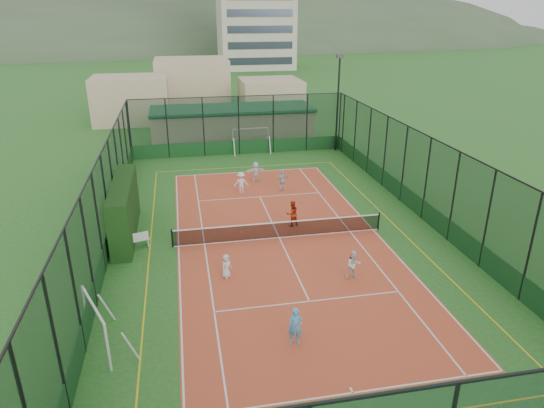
% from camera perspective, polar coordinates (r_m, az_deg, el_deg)
% --- Properties ---
extents(ground, '(300.00, 300.00, 0.00)m').
position_cam_1_polar(ground, '(26.85, 0.86, -4.01)').
color(ground, '#216123').
rests_on(ground, ground).
extents(court_slab, '(11.17, 23.97, 0.01)m').
position_cam_1_polar(court_slab, '(26.85, 0.86, -4.00)').
color(court_slab, '#C6502C').
rests_on(court_slab, ground).
extents(tennis_net, '(11.67, 0.12, 1.06)m').
position_cam_1_polar(tennis_net, '(26.62, 0.87, -2.98)').
color(tennis_net, black).
rests_on(tennis_net, ground).
extents(perimeter_fence, '(18.12, 34.12, 5.00)m').
position_cam_1_polar(perimeter_fence, '(25.85, 0.89, 0.98)').
color(perimeter_fence, black).
rests_on(perimeter_fence, ground).
extents(floodlight_ne, '(0.60, 0.26, 8.25)m').
position_cam_1_polar(floodlight_ne, '(43.13, 7.73, 11.59)').
color(floodlight_ne, black).
rests_on(floodlight_ne, ground).
extents(clubhouse, '(15.20, 7.20, 3.15)m').
position_cam_1_polar(clubhouse, '(47.00, -4.69, 9.39)').
color(clubhouse, tan).
rests_on(clubhouse, ground).
extents(distant_hills, '(200.00, 60.00, 24.00)m').
position_cam_1_polar(distant_hills, '(174.08, -9.79, 17.81)').
color(distant_hills, '#384C33').
rests_on(distant_hills, ground).
extents(hedge_left, '(1.04, 6.95, 3.04)m').
position_cam_1_polar(hedge_left, '(27.90, -16.99, -0.57)').
color(hedge_left, black).
rests_on(hedge_left, ground).
extents(white_bench, '(1.70, 0.88, 0.92)m').
position_cam_1_polar(white_bench, '(26.58, -16.00, -4.10)').
color(white_bench, white).
rests_on(white_bench, ground).
extents(futsal_goal_near, '(3.11, 1.98, 1.94)m').
position_cam_1_polar(futsal_goal_near, '(19.39, -20.00, -13.38)').
color(futsal_goal_near, white).
rests_on(futsal_goal_near, ground).
extents(futsal_goal_far, '(3.29, 1.07, 2.10)m').
position_cam_1_polar(futsal_goal_far, '(42.86, -2.55, 7.49)').
color(futsal_goal_far, white).
rests_on(futsal_goal_far, ground).
extents(child_near_left, '(0.68, 0.66, 1.18)m').
position_cam_1_polar(child_near_left, '(22.92, -5.40, -7.28)').
color(child_near_left, silver).
rests_on(child_near_left, court_slab).
extents(child_near_mid, '(0.62, 0.48, 1.51)m').
position_cam_1_polar(child_near_mid, '(18.66, 2.78, -14.17)').
color(child_near_mid, '#51AAE8').
rests_on(child_near_mid, court_slab).
extents(child_near_right, '(0.71, 0.57, 1.42)m').
position_cam_1_polar(child_near_right, '(22.98, 9.57, -7.08)').
color(child_near_right, silver).
rests_on(child_near_right, court_slab).
extents(child_far_left, '(0.99, 0.59, 1.52)m').
position_cam_1_polar(child_far_left, '(33.06, -3.65, 2.51)').
color(child_far_left, silver).
rests_on(child_far_left, court_slab).
extents(child_far_right, '(0.93, 0.54, 1.49)m').
position_cam_1_polar(child_far_right, '(33.51, 1.24, 2.80)').
color(child_far_right, silver).
rests_on(child_far_right, court_slab).
extents(child_far_back, '(1.40, 0.50, 1.49)m').
position_cam_1_polar(child_far_back, '(35.35, -1.93, 3.82)').
color(child_far_back, white).
rests_on(child_far_back, court_slab).
extents(coach, '(0.86, 0.75, 1.53)m').
position_cam_1_polar(coach, '(28.02, 2.39, -1.13)').
color(coach, '#AA2812').
rests_on(coach, court_slab).
extents(tennis_balls, '(5.16, 0.75, 0.07)m').
position_cam_1_polar(tennis_balls, '(28.22, 1.55, -2.57)').
color(tennis_balls, '#CCE033').
rests_on(tennis_balls, court_slab).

